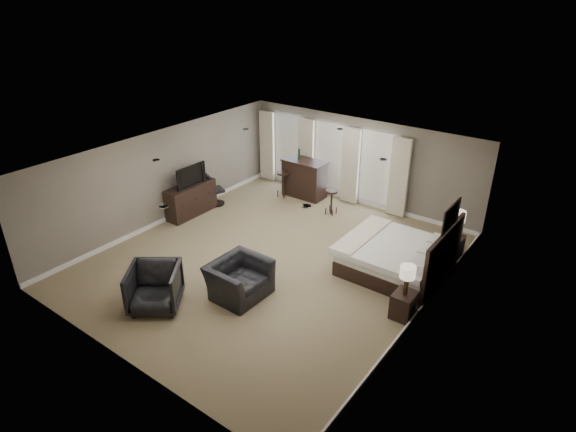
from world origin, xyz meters
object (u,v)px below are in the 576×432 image
Objects in this scene: bar_stool_right at (331,202)px; desk_chair at (215,189)px; armchair_far at (154,286)px; nightstand_near at (404,305)px; bar_counter at (305,178)px; bar_stool_left at (283,184)px; lamp_near at (407,280)px; tv at (189,183)px; lamp_far at (457,224)px; armchair_near at (239,274)px; nightstand_far at (453,247)px; bed at (396,244)px; dresser at (191,200)px.

desk_chair is (-3.16, -1.50, 0.12)m from bar_stool_right.
armchair_far is 5.11m from desk_chair.
bar_counter is at bearing 143.04° from nightstand_near.
armchair_far is 1.26× the size of bar_stool_left.
lamp_near is 0.47× the size of bar_counter.
desk_chair is (-6.82, 1.67, -0.37)m from lamp_near.
bar_stool_left is (1.38, 2.58, -0.57)m from tv.
lamp_far is 5.34m from armchair_near.
bar_counter reaches higher than nightstand_near.
nightstand_near is 7.00m from tv.
armchair_far is (-4.26, -5.64, 0.24)m from nightstand_far.
desk_chair is (-5.93, 0.22, -0.22)m from bed.
armchair_far reaches higher than nightstand_near.
lamp_near is 5.08m from armchair_far.
armchair_near is at bearing 13.71° from armchair_far.
nightstand_near is 0.59m from lamp_near.
bar_stool_left is at bearing -139.89° from bar_counter.
dresser is at bearing 0.00° from tv.
desk_chair is (-2.56, 4.42, -0.02)m from armchair_far.
bar_counter is (-1.88, 5.19, 0.06)m from armchair_near.
lamp_far reaches higher than dresser.
bar_stool_right is (3.25, 2.40, -0.08)m from dresser.
dresser is at bearing 173.60° from nightstand_near.
bar_stool_left is (-2.39, 4.76, -0.12)m from armchair_near.
armchair_near is at bearing -128.45° from bed.
tv is 1.28× the size of bar_stool_left.
lamp_far is at bearing -72.94° from tv.
lamp_near is at bearing -3.98° from armchair_far.
bed is 3.64m from armchair_near.
lamp_near is at bearing -40.88° from bar_stool_right.
nightstand_far is 0.62m from lamp_far.
lamp_near is at bearing -170.12° from desk_chair.
bar_counter reaches higher than nightstand_far.
armchair_near is 1.64× the size of bar_stool_right.
lamp_far is (0.00, 0.00, 0.62)m from nightstand_far.
lamp_far is (0.00, 2.90, 0.62)m from nightstand_near.
bar_stool_right is (-2.78, 1.72, -0.34)m from bed.
nightstand_near is 0.53× the size of armchair_far.
dresser is 4.41m from armchair_far.
bed is at bearing -83.63° from tv.
nightstand_far is 0.74× the size of bar_stool_right.
armchair_far is 1.05× the size of desk_chair.
nightstand_near is 4.85m from bar_stool_right.
lamp_far is 7.25m from dresser.
tv is at bearing -143.63° from bar_stool_right.
armchair_near is at bearing -70.07° from bar_counter.
lamp_far reaches higher than nightstand_far.
lamp_far is at bearing -4.71° from bar_stool_left.
bed is 4.76m from bar_counter.
nightstand_far is 7.24m from dresser.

